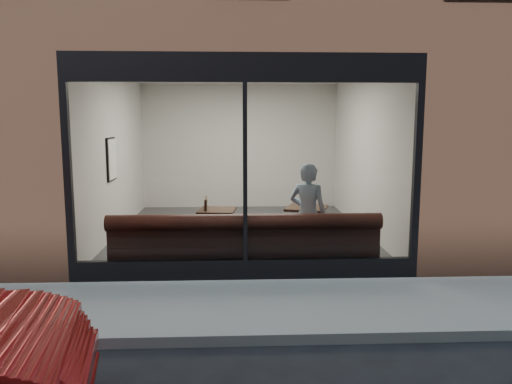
{
  "coord_description": "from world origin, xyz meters",
  "views": [
    {
      "loc": [
        -0.16,
        -4.91,
        2.31
      ],
      "look_at": [
        0.17,
        2.4,
        1.23
      ],
      "focal_mm": 35.0,
      "sensor_mm": 36.0,
      "label": 1
    }
  ],
  "objects_px": {
    "banquette": "(245,257)",
    "cafe_table_left": "(217,210)",
    "cafe_chair_right": "(295,228)",
    "cafe_table_right": "(307,208)",
    "person": "(308,215)",
    "cafe_chair_left": "(195,238)"
  },
  "relations": [
    {
      "from": "banquette",
      "to": "cafe_table_left",
      "type": "distance_m",
      "value": 1.32
    },
    {
      "from": "cafe_chair_right",
      "to": "cafe_table_right",
      "type": "bearing_deg",
      "value": 97.36
    },
    {
      "from": "banquette",
      "to": "cafe_table_right",
      "type": "bearing_deg",
      "value": 48.53
    },
    {
      "from": "banquette",
      "to": "cafe_table_right",
      "type": "height_order",
      "value": "cafe_table_right"
    },
    {
      "from": "person",
      "to": "cafe_table_right",
      "type": "height_order",
      "value": "person"
    },
    {
      "from": "banquette",
      "to": "cafe_table_left",
      "type": "xyz_separation_m",
      "value": [
        -0.45,
        1.12,
        0.52
      ]
    },
    {
      "from": "banquette",
      "to": "cafe_chair_right",
      "type": "height_order",
      "value": "banquette"
    },
    {
      "from": "banquette",
      "to": "cafe_table_left",
      "type": "height_order",
      "value": "cafe_table_left"
    },
    {
      "from": "cafe_table_left",
      "to": "cafe_table_right",
      "type": "relative_size",
      "value": 0.92
    },
    {
      "from": "person",
      "to": "cafe_chair_left",
      "type": "relative_size",
      "value": 3.45
    },
    {
      "from": "banquette",
      "to": "cafe_chair_left",
      "type": "bearing_deg",
      "value": 125.15
    },
    {
      "from": "cafe_table_left",
      "to": "cafe_table_right",
      "type": "distance_m",
      "value": 1.59
    },
    {
      "from": "cafe_table_left",
      "to": "cafe_table_right",
      "type": "bearing_deg",
      "value": 5.57
    },
    {
      "from": "cafe_table_right",
      "to": "cafe_chair_right",
      "type": "height_order",
      "value": "cafe_table_right"
    },
    {
      "from": "cafe_table_right",
      "to": "cafe_chair_right",
      "type": "relative_size",
      "value": 1.75
    },
    {
      "from": "cafe_table_left",
      "to": "cafe_chair_left",
      "type": "height_order",
      "value": "cafe_table_left"
    },
    {
      "from": "cafe_table_right",
      "to": "person",
      "type": "bearing_deg",
      "value": -97.4
    },
    {
      "from": "cafe_table_left",
      "to": "cafe_table_right",
      "type": "xyz_separation_m",
      "value": [
        1.58,
        0.15,
        0.0
      ]
    },
    {
      "from": "cafe_table_left",
      "to": "person",
      "type": "bearing_deg",
      "value": -30.36
    },
    {
      "from": "cafe_table_right",
      "to": "cafe_chair_left",
      "type": "relative_size",
      "value": 1.42
    },
    {
      "from": "cafe_table_left",
      "to": "cafe_chair_left",
      "type": "xyz_separation_m",
      "value": [
        -0.38,
        0.07,
        -0.5
      ]
    },
    {
      "from": "cafe_table_right",
      "to": "cafe_chair_right",
      "type": "bearing_deg",
      "value": 100.57
    }
  ]
}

